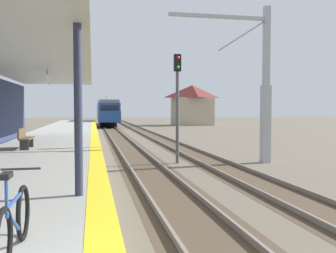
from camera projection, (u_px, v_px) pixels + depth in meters
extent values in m
cube|color=#999993|center=(47.00, 155.00, 17.39)|extent=(5.00, 80.00, 0.90)
cube|color=yellow|center=(95.00, 144.00, 17.82)|extent=(0.50, 80.00, 0.01)
cube|color=#B2B2AD|center=(28.00, 60.00, 13.26)|extent=(4.40, 24.00, 0.16)
cylinder|color=#2D334C|center=(78.00, 133.00, 7.29)|extent=(0.16, 0.16, 4.27)
cube|color=white|center=(47.00, 80.00, 15.32)|extent=(0.08, 1.40, 0.36)
cylinder|color=#333333|center=(47.00, 72.00, 15.31)|extent=(0.03, 0.03, 0.27)
cube|color=#4C3D2D|center=(132.00, 152.00, 22.20)|extent=(2.34, 120.00, 0.01)
cube|color=slate|center=(119.00, 151.00, 22.05)|extent=(0.08, 120.00, 0.15)
cube|color=slate|center=(144.00, 151.00, 22.34)|extent=(0.08, 120.00, 0.15)
cube|color=#4C3D2D|center=(187.00, 151.00, 22.88)|extent=(2.34, 120.00, 0.01)
cube|color=slate|center=(175.00, 150.00, 22.73)|extent=(0.08, 120.00, 0.15)
cube|color=slate|center=(198.00, 150.00, 23.02)|extent=(0.08, 120.00, 0.15)
cube|color=navy|center=(107.00, 112.00, 58.46)|extent=(2.90, 18.00, 2.70)
cube|color=slate|center=(107.00, 102.00, 58.38)|extent=(2.67, 18.00, 0.44)
cube|color=black|center=(110.00, 110.00, 49.61)|extent=(2.32, 0.06, 1.21)
cube|color=navy|center=(110.00, 117.00, 48.89)|extent=(2.78, 1.60, 1.49)
cube|color=black|center=(116.00, 110.00, 58.73)|extent=(0.04, 15.84, 0.86)
cylinder|color=#333333|center=(106.00, 99.00, 61.87)|extent=(0.06, 0.06, 0.90)
cube|color=black|center=(109.00, 125.00, 52.81)|extent=(2.17, 2.20, 0.72)
cube|color=black|center=(106.00, 122.00, 64.26)|extent=(2.17, 2.20, 0.72)
torus|color=black|center=(23.00, 213.00, 4.84)|extent=(0.06, 0.72, 0.72)
torus|color=black|center=(3.00, 242.00, 3.76)|extent=(0.06, 0.72, 0.72)
cylinder|color=#23478C|center=(14.00, 201.00, 4.29)|extent=(0.04, 0.95, 0.04)
cylinder|color=#23478C|center=(13.00, 221.00, 4.20)|extent=(0.04, 0.79, 0.51)
cylinder|color=#23478C|center=(6.00, 197.00, 3.92)|extent=(0.04, 0.04, 0.45)
cube|color=black|center=(6.00, 176.00, 3.91)|extent=(0.10, 0.24, 0.06)
cylinder|color=#262626|center=(21.00, 169.00, 4.71)|extent=(0.48, 0.03, 0.03)
cylinder|color=#4C4C4C|center=(177.00, 117.00, 17.76)|extent=(0.16, 0.16, 4.40)
cube|color=black|center=(177.00, 63.00, 17.63)|extent=(0.32, 0.24, 0.80)
sphere|color=red|center=(178.00, 58.00, 17.48)|extent=(0.16, 0.16, 0.16)
sphere|color=green|center=(178.00, 67.00, 17.50)|extent=(0.16, 0.16, 0.16)
cube|color=#9EA3A8|center=(266.00, 124.00, 17.96)|extent=(0.40, 0.40, 3.75)
cube|color=#9EA3A8|center=(267.00, 46.00, 17.78)|extent=(0.28, 0.28, 3.75)
cube|color=#9EA3A8|center=(219.00, 17.00, 17.24)|extent=(4.80, 0.16, 0.16)
cylinder|color=#9EA3A8|center=(243.00, 35.00, 17.52)|extent=(2.47, 0.07, 1.60)
cube|color=brown|center=(27.00, 138.00, 15.97)|extent=(0.44, 1.60, 0.06)
cube|color=brown|center=(22.00, 133.00, 15.92)|extent=(0.06, 1.60, 0.40)
cube|color=#333333|center=(24.00, 145.00, 15.40)|extent=(0.36, 0.08, 0.44)
cube|color=#333333|center=(29.00, 142.00, 16.57)|extent=(0.36, 0.08, 0.44)
cube|color=tan|center=(192.00, 111.00, 59.62)|extent=(6.00, 4.80, 4.40)
pyramid|color=maroon|center=(192.00, 91.00, 59.47)|extent=(6.60, 5.28, 2.00)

